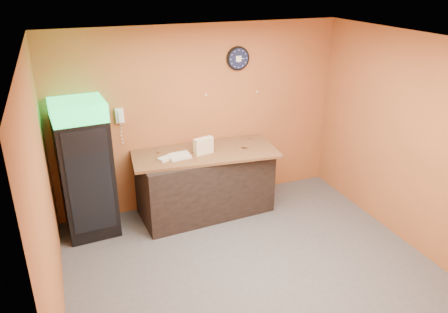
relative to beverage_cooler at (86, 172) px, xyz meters
name	(u,v)px	position (x,y,z in m)	size (l,w,h in m)	color
floor	(252,268)	(1.78, -1.61, -0.95)	(4.50, 4.50, 0.00)	#47474C
back_wall	(200,118)	(1.78, 0.39, 0.45)	(4.50, 0.02, 2.80)	#B36232
left_wall	(45,203)	(-0.47, -1.61, 0.45)	(0.02, 4.00, 2.80)	#B36232
right_wall	(410,142)	(4.03, -1.61, 0.45)	(0.02, 4.00, 2.80)	#B36232
ceiling	(259,43)	(1.78, -1.61, 1.85)	(4.50, 4.00, 0.02)	white
beverage_cooler	(86,172)	(0.00, 0.00, 0.00)	(0.73, 0.74, 1.94)	black
prep_counter	(205,183)	(1.70, -0.04, -0.46)	(1.96, 0.87, 0.98)	black
wall_clock	(238,58)	(2.39, 0.36, 1.32)	(0.36, 0.06, 0.36)	black
wall_phone	(120,116)	(0.57, 0.34, 0.64)	(0.11, 0.10, 0.21)	white
butcher_paper	(205,152)	(1.70, -0.04, 0.05)	(2.13, 0.93, 0.04)	brown
sub_roll_stack	(203,146)	(1.66, -0.13, 0.19)	(0.30, 0.16, 0.24)	beige
wrapped_sandwich_left	(168,158)	(1.12, -0.14, 0.09)	(0.30, 0.12, 0.04)	silver
wrapped_sandwich_mid	(180,157)	(1.29, -0.19, 0.09)	(0.30, 0.12, 0.04)	silver
wrapped_sandwich_right	(179,154)	(1.30, -0.08, 0.09)	(0.29, 0.12, 0.04)	silver
kitchen_tool	(187,151)	(1.43, -0.02, 0.10)	(0.05, 0.05, 0.05)	silver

